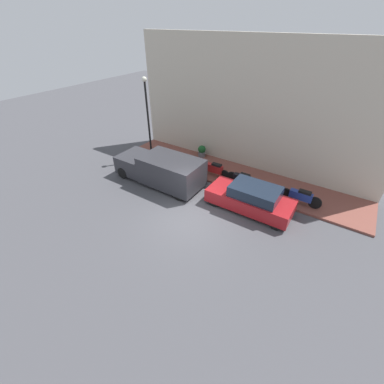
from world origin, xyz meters
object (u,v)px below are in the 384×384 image
(motorcycle_blue, at_px, (301,196))
(streetlamp, at_px, (148,112))
(delivery_van, at_px, (160,169))
(motorcycle_black, at_px, (242,179))
(motorcycle_red, at_px, (214,169))
(parked_car, at_px, (251,198))
(potted_plant, at_px, (202,151))

(motorcycle_blue, relative_size, streetlamp, 0.40)
(delivery_van, bearing_deg, motorcycle_black, -63.62)
(motorcycle_red, bearing_deg, motorcycle_blue, -91.11)
(parked_car, relative_size, potted_plant, 5.40)
(motorcycle_black, bearing_deg, motorcycle_red, 86.08)
(parked_car, relative_size, motorcycle_red, 2.12)
(motorcycle_black, bearing_deg, motorcycle_blue, -89.47)
(motorcycle_blue, bearing_deg, parked_car, 130.32)
(motorcycle_red, xyz_separation_m, motorcycle_black, (-0.13, -1.85, -0.00))
(delivery_van, distance_m, motorcycle_black, 4.68)
(streetlamp, bearing_deg, motorcycle_blue, -88.87)
(parked_car, height_order, motorcycle_blue, parked_car)
(motorcycle_blue, xyz_separation_m, streetlamp, (-0.19, 9.71, 2.63))
(motorcycle_red, distance_m, motorcycle_black, 1.86)
(parked_car, xyz_separation_m, potted_plant, (3.55, 5.01, -0.15))
(motorcycle_black, height_order, potted_plant, potted_plant)
(potted_plant, bearing_deg, streetlamp, 127.17)
(streetlamp, height_order, potted_plant, streetlamp)
(motorcycle_blue, height_order, streetlamp, streetlamp)
(parked_car, bearing_deg, motorcycle_blue, -49.68)
(motorcycle_black, bearing_deg, streetlamp, 91.43)
(motorcycle_blue, xyz_separation_m, potted_plant, (1.86, 7.00, -0.05))
(motorcycle_blue, bearing_deg, potted_plant, 75.09)
(motorcycle_red, xyz_separation_m, streetlamp, (-0.29, 4.68, 2.65))
(parked_car, height_order, motorcycle_black, parked_car)
(motorcycle_red, height_order, potted_plant, motorcycle_red)
(parked_car, distance_m, motorcycle_red, 3.53)
(potted_plant, bearing_deg, motorcycle_red, -131.95)
(motorcycle_black, height_order, streetlamp, streetlamp)
(delivery_van, distance_m, motorcycle_red, 3.22)
(delivery_van, bearing_deg, potted_plant, -5.25)
(motorcycle_red, xyz_separation_m, potted_plant, (1.77, 1.96, -0.04))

